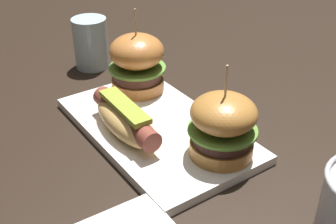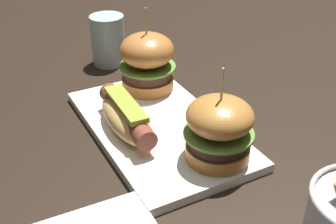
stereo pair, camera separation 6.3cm
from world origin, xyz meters
name	(u,v)px [view 1 (the left image)]	position (x,y,z in m)	size (l,w,h in m)	color
ground_plane	(156,132)	(0.00, 0.00, 0.00)	(3.00, 3.00, 0.00)	black
platter_main	(156,129)	(0.00, 0.00, 0.01)	(0.33, 0.19, 0.01)	white
hot_dog	(125,119)	(-0.01, -0.05, 0.04)	(0.16, 0.06, 0.05)	#DFAE61
slider_left	(137,63)	(-0.12, 0.04, 0.07)	(0.10, 0.10, 0.15)	#BE7437
slider_right	(223,126)	(0.11, 0.03, 0.06)	(0.10, 0.10, 0.14)	#B47735
water_glass	(91,43)	(-0.28, 0.03, 0.05)	(0.07, 0.07, 0.10)	silver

